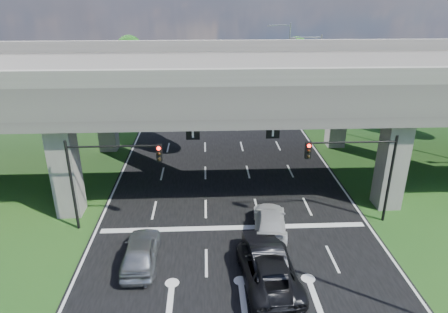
{
  "coord_description": "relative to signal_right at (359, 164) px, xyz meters",
  "views": [
    {
      "loc": [
        -1.68,
        -18.43,
        14.16
      ],
      "look_at": [
        -0.43,
        7.76,
        3.25
      ],
      "focal_mm": 32.0,
      "sensor_mm": 36.0,
      "label": 1
    }
  ],
  "objects": [
    {
      "name": "streetlight_far",
      "position": [
        2.27,
        20.06,
        1.66
      ],
      "size": [
        3.38,
        0.25,
        10.0
      ],
      "color": "gray",
      "rests_on": "ground"
    },
    {
      "name": "ground",
      "position": [
        -7.82,
        -3.94,
        -4.19
      ],
      "size": [
        160.0,
        160.0,
        0.0
      ],
      "primitive_type": "plane",
      "color": "#1C4A18",
      "rests_on": "ground"
    },
    {
      "name": "signal_left",
      "position": [
        -15.65,
        0.0,
        0.0
      ],
      "size": [
        5.76,
        0.54,
        6.0
      ],
      "color": "black",
      "rests_on": "ground"
    },
    {
      "name": "road",
      "position": [
        -7.82,
        6.06,
        -4.17
      ],
      "size": [
        18.0,
        120.0,
        0.03
      ],
      "primitive_type": "cube",
      "color": "black",
      "rests_on": "ground"
    },
    {
      "name": "car_silver",
      "position": [
        -13.22,
        -3.82,
        -3.36
      ],
      "size": [
        1.93,
        4.72,
        1.6
      ],
      "primitive_type": "imported",
      "rotation": [
        0.0,
        0.0,
        3.15
      ],
      "color": "#A6AAAE",
      "rests_on": "road"
    },
    {
      "name": "tree_left_far",
      "position": [
        -20.78,
        38.06,
        0.95
      ],
      "size": [
        4.8,
        4.8,
        8.32
      ],
      "color": "black",
      "rests_on": "ground"
    },
    {
      "name": "car_white",
      "position": [
        -5.6,
        -0.94,
        -3.44
      ],
      "size": [
        2.55,
        5.12,
        1.43
      ],
      "primitive_type": "imported",
      "rotation": [
        0.0,
        0.0,
        3.03
      ],
      "color": "#B7B7B7",
      "rests_on": "road"
    },
    {
      "name": "overpass",
      "position": [
        -7.82,
        8.06,
        3.73
      ],
      "size": [
        80.0,
        15.0,
        10.0
      ],
      "color": "#353230",
      "rests_on": "ground"
    },
    {
      "name": "warehouse",
      "position": [
        -33.82,
        31.06,
        -2.19
      ],
      "size": [
        20.0,
        10.0,
        4.0
      ],
      "primitive_type": "cube",
      "color": "#9E9E99",
      "rests_on": "ground"
    },
    {
      "name": "signal_right",
      "position": [
        0.0,
        0.0,
        0.0
      ],
      "size": [
        5.76,
        0.54,
        6.0
      ],
      "color": "black",
      "rests_on": "ground"
    },
    {
      "name": "car_trailing",
      "position": [
        -6.42,
        -5.69,
        -3.33
      ],
      "size": [
        3.12,
        6.12,
        1.65
      ],
      "primitive_type": "imported",
      "rotation": [
        0.0,
        0.0,
        3.21
      ],
      "color": "black",
      "rests_on": "road"
    },
    {
      "name": "tree_left_near",
      "position": [
        -21.78,
        22.06,
        0.63
      ],
      "size": [
        4.5,
        4.5,
        7.8
      ],
      "color": "black",
      "rests_on": "ground"
    },
    {
      "name": "tree_right_mid",
      "position": [
        8.22,
        32.06,
        -0.01
      ],
      "size": [
        3.91,
        3.9,
        6.76
      ],
      "color": "black",
      "rests_on": "ground"
    },
    {
      "name": "tree_left_mid",
      "position": [
        -24.78,
        30.06,
        -0.01
      ],
      "size": [
        3.91,
        3.9,
        6.76
      ],
      "color": "black",
      "rests_on": "ground"
    },
    {
      "name": "streetlight_beyond",
      "position": [
        2.27,
        36.06,
        1.66
      ],
      "size": [
        3.38,
        0.25,
        10.0
      ],
      "color": "gray",
      "rests_on": "ground"
    },
    {
      "name": "tree_right_near",
      "position": [
        5.22,
        24.06,
        0.31
      ],
      "size": [
        4.2,
        4.2,
        7.28
      ],
      "color": "black",
      "rests_on": "ground"
    },
    {
      "name": "tree_right_far",
      "position": [
        4.22,
        40.06,
        0.63
      ],
      "size": [
        4.5,
        4.5,
        7.8
      ],
      "color": "black",
      "rests_on": "ground"
    },
    {
      "name": "car_dark",
      "position": [
        -6.44,
        -4.55,
        -3.33
      ],
      "size": [
        2.06,
        5.12,
        1.65
      ],
      "primitive_type": "imported",
      "rotation": [
        0.0,
        0.0,
        3.2
      ],
      "color": "black",
      "rests_on": "road"
    }
  ]
}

